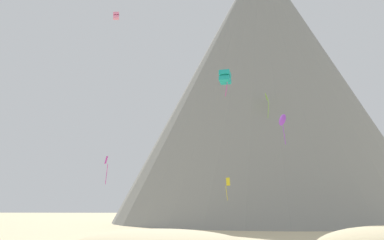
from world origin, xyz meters
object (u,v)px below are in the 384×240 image
at_px(kite_pink_high, 116,16).
at_px(kite_violet_mid, 282,120).
at_px(kite_yellow_low, 228,184).
at_px(kite_magenta_low, 106,165).
at_px(kite_teal_mid, 225,77).
at_px(rock_massif, 259,93).
at_px(kite_lime_mid, 266,98).

xyz_separation_m(kite_pink_high, kite_violet_mid, (28.15, -29.08, -27.08)).
bearing_deg(kite_yellow_low, kite_violet_mid, 147.89).
bearing_deg(kite_yellow_low, kite_magenta_low, 46.77).
relative_size(kite_magenta_low, kite_teal_mid, 1.29).
xyz_separation_m(kite_teal_mid, kite_violet_mid, (6.70, -1.17, -5.83)).
height_order(rock_massif, kite_lime_mid, rock_massif).
distance_m(kite_magenta_low, kite_violet_mid, 28.64).
bearing_deg(kite_magenta_low, kite_yellow_low, 105.64).
distance_m(kite_pink_high, kite_violet_mid, 48.70).
distance_m(kite_pink_high, kite_yellow_low, 42.10).
distance_m(rock_massif, kite_lime_mid, 27.69).
relative_size(kite_teal_mid, kite_violet_mid, 0.89).
bearing_deg(kite_lime_mid, kite_teal_mid, 1.37).
relative_size(rock_massif, kite_pink_high, 72.77).
distance_m(kite_yellow_low, kite_violet_mid, 19.31).
distance_m(kite_magenta_low, kite_lime_mid, 34.09).
height_order(kite_yellow_low, kite_violet_mid, kite_violet_mid).
distance_m(rock_massif, kite_magenta_low, 55.59).
distance_m(kite_yellow_low, kite_teal_mid, 20.18).
bearing_deg(kite_magenta_low, rock_massif, 153.96).
bearing_deg(kite_pink_high, kite_lime_mid, -100.37).
xyz_separation_m(kite_violet_mid, kite_lime_mid, (1.19, 30.56, 10.00)).
xyz_separation_m(rock_massif, kite_yellow_low, (-8.50, -40.27, -24.71)).
bearing_deg(kite_violet_mid, kite_magenta_low, -145.80).
bearing_deg(kite_yellow_low, kite_pink_high, 7.36).
bearing_deg(rock_massif, kite_pink_high, -137.10).
height_order(kite_teal_mid, kite_lime_mid, kite_lime_mid).
distance_m(rock_massif, kite_violet_mid, 59.86).
xyz_separation_m(rock_massif, kite_magenta_low, (-26.89, -43.49, -21.80)).
xyz_separation_m(kite_yellow_low, kite_violet_mid, (6.49, -16.84, 6.89)).
bearing_deg(kite_lime_mid, kite_yellow_low, -12.84).
relative_size(kite_pink_high, kite_lime_mid, 0.23).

